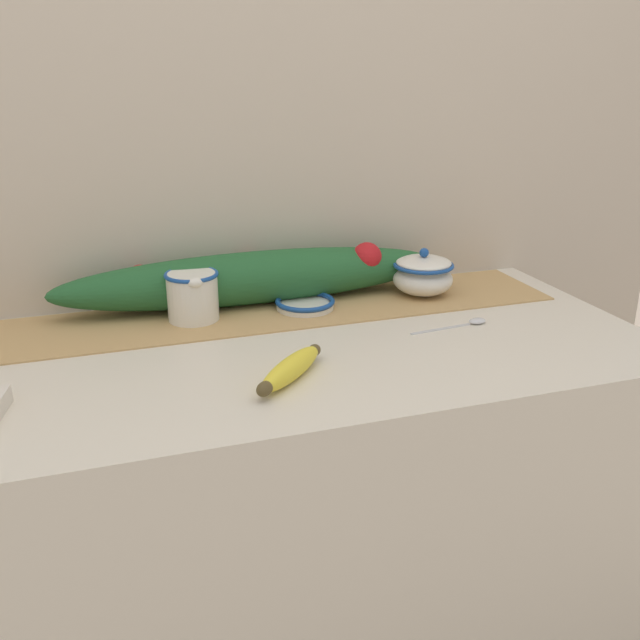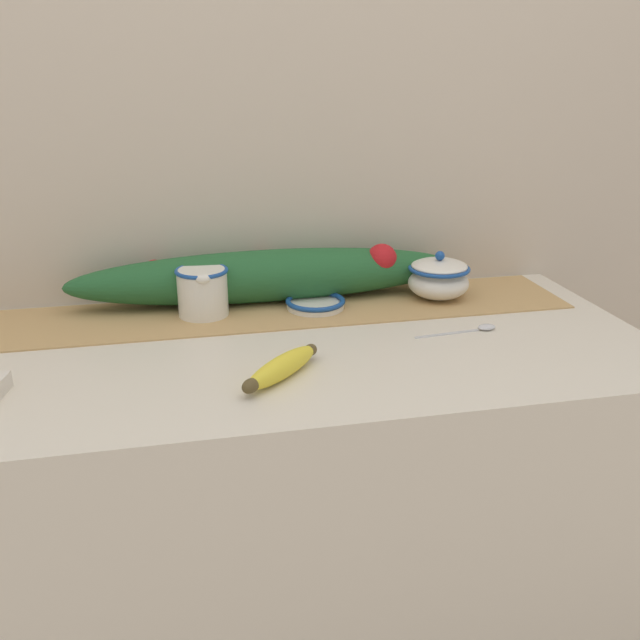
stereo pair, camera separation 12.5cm
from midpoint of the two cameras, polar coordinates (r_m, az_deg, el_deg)
countertop at (r=1.50m, az=0.20°, el=-18.06°), size 1.32×0.62×0.89m
back_wall at (r=1.51m, az=-2.56°, el=13.58°), size 2.12×0.04×2.40m
table_runner at (r=1.44m, az=-1.37°, el=0.72°), size 1.21×0.23×0.00m
cream_pitcher at (r=1.40m, az=-6.89°, el=2.37°), size 0.10×0.12×0.10m
sugar_bowl at (r=1.53m, az=11.80°, el=3.28°), size 0.13×0.13×0.10m
small_dish at (r=1.44m, az=2.10°, el=1.31°), size 0.12×0.12×0.02m
banana at (r=1.13m, az=0.05°, el=-3.87°), size 0.15×0.15×0.04m
spoon at (r=1.38m, az=15.24°, el=-0.68°), size 0.17×0.03×0.01m
poinsettia_garland at (r=1.48m, az=-1.73°, el=3.57°), size 0.81×0.12×0.11m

